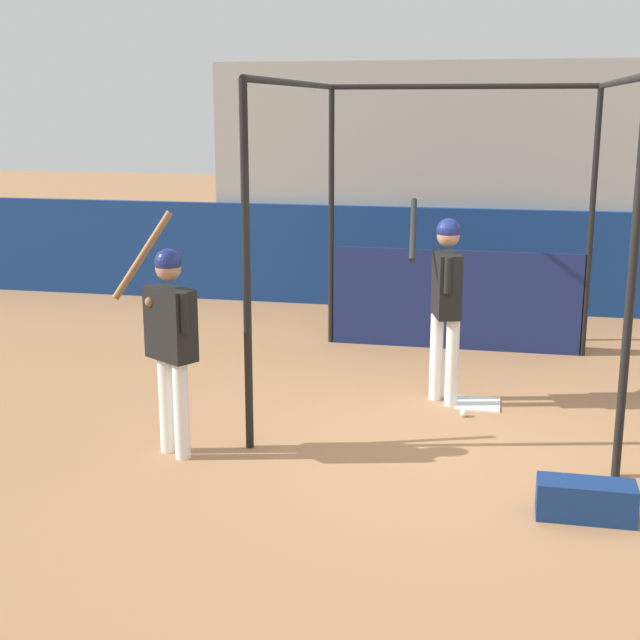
{
  "coord_description": "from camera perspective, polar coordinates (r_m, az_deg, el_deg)",
  "views": [
    {
      "loc": [
        0.54,
        -7.29,
        2.92
      ],
      "look_at": [
        -1.08,
        0.4,
        1.02
      ],
      "focal_mm": 50.0,
      "sensor_mm": 36.0,
      "label": 1
    }
  ],
  "objects": [
    {
      "name": "player_batter",
      "position": [
        8.83,
        8.03,
        1.81
      ],
      "size": [
        0.59,
        0.83,
        2.0
      ],
      "rotation": [
        0.0,
        0.0,
        1.84
      ],
      "color": "white",
      "rests_on": "ground"
    },
    {
      "name": "ground_plane",
      "position": [
        7.88,
        7.21,
        -8.3
      ],
      "size": [
        60.0,
        60.0,
        0.0
      ],
      "primitive_type": "plane",
      "color": "#A8754C"
    },
    {
      "name": "player_waiting",
      "position": [
        7.51,
        -9.58,
        -0.76
      ],
      "size": [
        0.8,
        0.58,
        2.06
      ],
      "rotation": [
        0.0,
        0.0,
        2.58
      ],
      "color": "white",
      "rests_on": "ground"
    },
    {
      "name": "baseball",
      "position": [
        8.72,
        9.17,
        -5.9
      ],
      "size": [
        0.07,
        0.07,
        0.07
      ],
      "color": "white",
      "rests_on": "ground"
    },
    {
      "name": "equipment_bag",
      "position": [
        6.85,
        16.65,
        -10.98
      ],
      "size": [
        0.7,
        0.28,
        0.28
      ],
      "color": "navy",
      "rests_on": "ground"
    },
    {
      "name": "bleacher_section",
      "position": [
        14.99,
        9.93,
        9.02
      ],
      "size": [
        7.6,
        4.0,
        3.57
      ],
      "color": "#9E9E99",
      "rests_on": "ground"
    },
    {
      "name": "outfield_wall",
      "position": [
        13.07,
        9.4,
        3.81
      ],
      "size": [
        24.0,
        0.12,
        1.49
      ],
      "color": "navy",
      "rests_on": "ground"
    },
    {
      "name": "home_plate",
      "position": [
        9.1,
        10.06,
        -5.29
      ],
      "size": [
        0.44,
        0.44,
        0.02
      ],
      "color": "white",
      "rests_on": "ground"
    },
    {
      "name": "batting_cage",
      "position": [
        10.06,
        8.49,
        4.6
      ],
      "size": [
        3.14,
        3.73,
        3.16
      ],
      "color": "black",
      "rests_on": "ground"
    }
  ]
}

